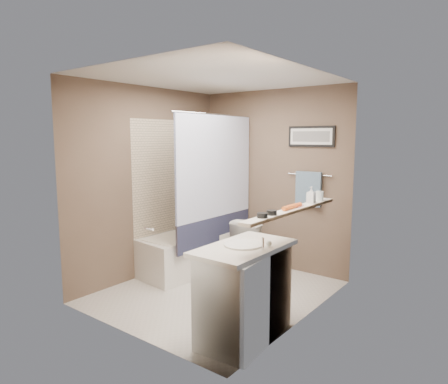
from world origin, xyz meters
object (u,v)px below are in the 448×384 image
Objects in this scene: vanity at (245,294)px; glass_jar at (319,196)px; hair_brush_front at (289,207)px; hair_brush_back at (294,206)px; candle_bowl_far at (272,213)px; bathtub at (193,251)px; soap_bottle at (311,195)px; candle_bowl_near at (262,215)px; toilet at (257,245)px.

vanity is 9.00× the size of glass_jar.
hair_brush_back is (0.00, 0.10, 0.00)m from hair_brush_front.
candle_bowl_far is 0.41m from hair_brush_back.
bathtub is at bearing 151.36° from candle_bowl_far.
soap_bottle reaches higher than glass_jar.
vanity is at bearing -108.92° from hair_brush_back.
glass_jar is at bearing 90.00° from hair_brush_back.
glass_jar is at bearing 90.00° from candle_bowl_near.
hair_brush_front is 0.46m from soap_bottle.
bathtub is 2.07m from hair_brush_back.
glass_jar is (0.00, 0.66, 0.03)m from hair_brush_front.
candle_bowl_near is at bearing -90.00° from candle_bowl_far.
hair_brush_back is at bearing 134.75° from toilet.
hair_brush_front reaches higher than candle_bowl_near.
toilet is 1.94m from candle_bowl_far.
soap_bottle is (1.79, -0.20, 0.95)m from bathtub.
bathtub is 2.07× the size of toilet.
glass_jar reaches higher than candle_bowl_near.
vanity is at bearing -28.18° from bathtub.
toilet is 1.50m from soap_bottle.
glass_jar reaches higher than candle_bowl_far.
hair_brush_back is at bearing -90.00° from glass_jar.
bathtub is at bearing 140.33° from vanity.
vanity is (1.60, -1.10, 0.15)m from bathtub.
glass_jar is at bearing 90.00° from hair_brush_front.
glass_jar is (1.06, -0.46, 0.80)m from toilet.
glass_jar reaches higher than hair_brush_front.
soap_bottle is at bearing 73.36° from vanity.
candle_bowl_far reaches higher than vanity.
toilet is (0.73, 0.45, 0.11)m from bathtub.
hair_brush_front reaches higher than candle_bowl_far.
glass_jar reaches higher than hair_brush_back.
glass_jar is (0.19, 1.10, 0.77)m from vanity.
candle_bowl_near reaches higher than vanity.
bathtub is 2.29m from candle_bowl_near.
soap_bottle is at bearing 90.00° from hair_brush_front.
soap_bottle is at bearing 146.85° from toilet.
hair_brush_front is 0.10m from hair_brush_back.
vanity is 1.22m from soap_bottle.
soap_bottle is at bearing 90.00° from hair_brush_back.
candle_bowl_far is at bearing -90.00° from soap_bottle.
bathtub is 2.03m from soap_bottle.
candle_bowl_near is 1.00× the size of candle_bowl_far.
hair_brush_back is (1.06, -1.02, 0.77)m from toilet.
toilet is 3.30× the size of hair_brush_front.
vanity is 0.77m from candle_bowl_far.
bathtub is 2.10m from hair_brush_front.
glass_jar is at bearing 90.00° from candle_bowl_far.
glass_jar is at bearing 90.00° from soap_bottle.
toilet is 1.79m from vanity.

